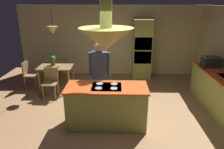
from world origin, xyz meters
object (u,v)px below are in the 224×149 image
Objects in this scene: chair_by_back_wall at (62,67)px; dining_table at (56,69)px; potted_plant_on_table at (53,60)px; chair_facing_island at (51,80)px; cup_on_table at (59,66)px; chair_at_corner at (29,73)px; person_at_island at (100,73)px; oven_tower at (142,49)px; microwave_on_counter at (211,62)px; kitchen_island at (107,106)px.

dining_table is at bearing 90.00° from chair_by_back_wall.
chair_facing_island is at bearing -81.54° from potted_plant_on_table.
chair_at_corner is at bearing 168.54° from cup_on_table.
oven_tower is at bearing 63.16° from person_at_island.
chair_by_back_wall is 0.91m from cup_on_table.
chair_by_back_wall is 2.90× the size of potted_plant_on_table.
chair_facing_island is at bearing -90.00° from dining_table.
chair_facing_island reaches higher than cup_on_table.
microwave_on_counter is (4.54, 0.10, 0.57)m from chair_facing_island.
kitchen_island is 3.34m from chair_at_corner.
chair_by_back_wall is 4.73m from microwave_on_counter.
chair_by_back_wall reaches higher than cup_on_table.
oven_tower reaches higher than kitchen_island.
chair_at_corner is 2.90× the size of potted_plant_on_table.
person_at_island is 2.61m from chair_by_back_wall.
chair_at_corner is 1.10m from cup_on_table.
cup_on_table is at bearing 72.08° from chair_facing_island.
chair_facing_island is 1.28m from chair_by_back_wall.
kitchen_island reaches higher than dining_table.
chair_at_corner is at bearing -162.81° from oven_tower.
chair_at_corner is 5.49m from microwave_on_counter.
dining_table is at bearing 123.61° from cup_on_table.
kitchen_island is 3.29m from microwave_on_counter.
chair_facing_island is at bearing 139.35° from kitchen_island.
chair_by_back_wall is at bearing -54.41° from chair_at_corner.
microwave_on_counter is at bearing 28.72° from kitchen_island.
chair_at_corner is (-2.59, 2.10, 0.03)m from kitchen_island.
chair_facing_island is (0.00, -0.64, -0.15)m from dining_table.
oven_tower is 2.40× the size of chair_at_corner.
cup_on_table is (0.14, -0.85, 0.30)m from chair_by_back_wall.
chair_by_back_wall is at bearing 90.00° from chair_facing_island.
kitchen_island reaches higher than chair_at_corner.
chair_facing_island is at bearing -107.92° from cup_on_table.
kitchen_island is at bearing -72.74° from person_at_island.
microwave_on_counter is at bearing -44.11° from oven_tower.
kitchen_island reaches higher than chair_facing_island.
kitchen_island is at bearing -40.65° from chair_facing_island.
potted_plant_on_table is 3.33× the size of cup_on_table.
oven_tower reaches higher than chair_at_corner.
chair_by_back_wall is 0.73m from potted_plant_on_table.
chair_at_corner is at bearing 35.59° from chair_by_back_wall.
potted_plant_on_table is at bearing 153.53° from dining_table.
cup_on_table is (0.14, 0.43, 0.30)m from chair_facing_island.
dining_table is 4.59m from microwave_on_counter.
chair_by_back_wall is (-2.80, -0.50, -0.54)m from oven_tower.
dining_table is at bearing 173.17° from microwave_on_counter.
dining_table is 1.19× the size of chair_facing_island.
kitchen_island is at bearing -51.01° from dining_table.
dining_table is 2.24× the size of microwave_on_counter.
chair_at_corner is 0.90m from potted_plant_on_table.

